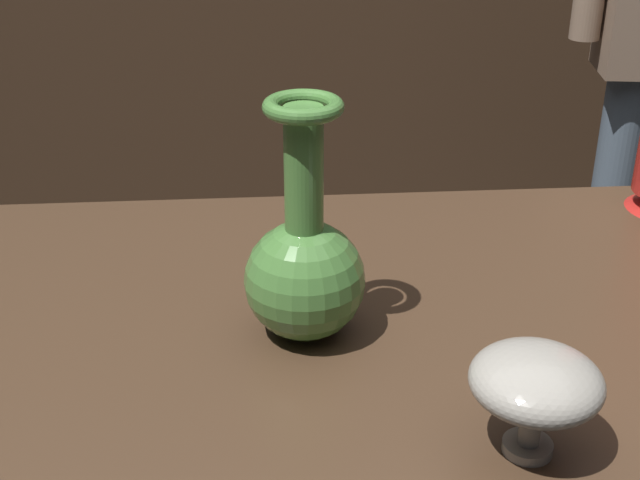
# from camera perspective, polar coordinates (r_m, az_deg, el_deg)

# --- Properties ---
(back_display_shelf) EXTENTS (2.60, 0.40, 0.99)m
(back_display_shelf) POSITION_cam_1_polar(r_m,az_deg,el_deg) (3.18, -2.71, 11.55)
(back_display_shelf) COLOR #422D1E
(back_display_shelf) RESTS_ON ground_plane
(vase_centerpiece) EXTENTS (0.13, 0.13, 0.27)m
(vase_centerpiece) POSITION_cam_1_polar(r_m,az_deg,el_deg) (0.93, -1.01, -1.62)
(vase_centerpiece) COLOR #477A38
(vase_centerpiece) RESTS_ON display_plinth
(vase_tall_behind) EXTENTS (0.12, 0.12, 0.10)m
(vase_tall_behind) POSITION_cam_1_polar(r_m,az_deg,el_deg) (0.79, 13.85, -9.09)
(vase_tall_behind) COLOR gray
(vase_tall_behind) RESTS_ON display_plinth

